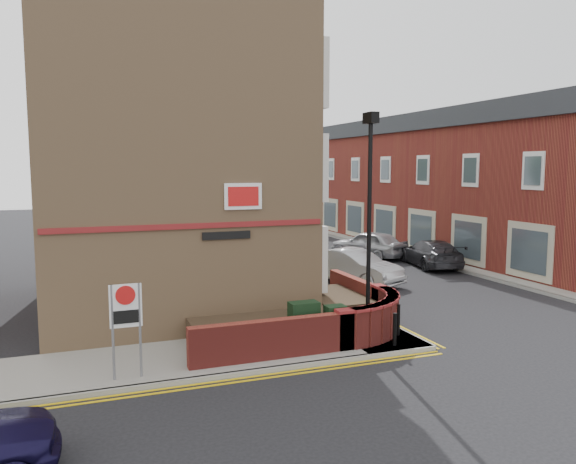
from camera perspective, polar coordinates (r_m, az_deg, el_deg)
The scene contains 27 objects.
ground at distance 14.64m, azimuth 4.71°, elevation -13.16°, with size 120.00×120.00×0.00m, color black.
pavement_corner at distance 14.96m, azimuth -10.39°, elevation -12.56°, with size 13.00×3.00×0.12m, color gray.
pavement_main at distance 29.92m, azimuth -5.00°, elevation -2.82°, with size 2.00×32.00×0.12m, color gray.
pavement_far at distance 32.08m, azimuth 15.83°, elevation -2.41°, with size 4.00×40.00×0.12m, color gray.
kerb_side at distance 13.58m, azimuth -9.21°, elevation -14.57°, with size 13.00×0.15×0.12m, color gray.
kerb_main_near at distance 30.20m, azimuth -3.17°, elevation -2.72°, with size 0.15×32.00×0.12m, color gray.
kerb_main_far at distance 30.94m, azimuth 12.85°, elevation -2.65°, with size 0.15×40.00×0.12m, color gray.
yellow_lines_side at distance 13.37m, azimuth -8.99°, elevation -15.16°, with size 13.00×0.28×0.01m, color gold.
yellow_lines_main at distance 30.29m, azimuth -2.72°, elevation -2.79°, with size 0.28×32.00×0.01m, color gold.
corner_building at distance 20.71m, azimuth -12.22°, elevation 10.00°, with size 8.95×10.40×13.60m.
garden_wall at distance 16.81m, azimuth 1.00°, elevation -10.50°, with size 6.80×6.00×1.20m, color maroon, non-canonical shape.
lamppost at distance 15.66m, azimuth 8.24°, elevation 0.67°, with size 0.25×0.50×6.30m.
utility_cabinet_large at distance 15.43m, azimuth 1.62°, elevation -9.28°, with size 0.80×0.45×1.20m, color black.
utility_cabinet_small at distance 15.50m, azimuth 4.82°, elevation -9.43°, with size 0.55×0.40×1.10m, color black.
bollard_near at distance 15.71m, azimuth 10.80°, elevation -9.68°, with size 0.11×0.11×0.90m, color black.
bollard_far at distance 16.67m, azimuth 11.13°, elevation -8.74°, with size 0.11×0.11×0.90m, color black.
zone_sign at distance 13.38m, azimuth -16.14°, elevation -7.94°, with size 0.72×0.07×2.20m.
far_terrace at distance 35.84m, azimuth 14.16°, elevation 4.95°, with size 5.40×30.40×8.00m.
far_terrace_cream at distance 54.42m, azimuth 1.40°, elevation 5.65°, with size 5.40×12.40×8.00m.
tree_near at distance 27.64m, azimuth -4.00°, elevation 6.08°, with size 3.64×3.65×6.70m.
tree_mid at distance 35.38m, azimuth -7.75°, elevation 6.95°, with size 4.03×4.03×7.42m.
tree_far at distance 43.21m, azimuth -10.14°, elevation 6.45°, with size 3.81×3.81×7.00m.
traffic_light_assembly at distance 38.41m, azimuth -8.11°, elevation 3.30°, with size 0.20×0.16×4.20m.
silver_car_near at distance 24.13m, azimuth 6.66°, elevation -3.51°, with size 1.54×4.41×1.45m, color #AAADB2.
red_car_main at distance 32.29m, azimuth -3.30°, elevation -0.93°, with size 2.39×5.18×1.44m, color maroon.
grey_car_far at distance 28.90m, azimuth 14.29°, elevation -2.10°, with size 1.90×4.67×1.35m, color #29292E.
silver_car_far at distance 31.15m, azimuth 8.21°, elevation -1.21°, with size 1.77×4.39×1.50m, color #A1A3A9.
Camera 1 is at (-5.94, -12.43, 4.94)m, focal length 35.00 mm.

